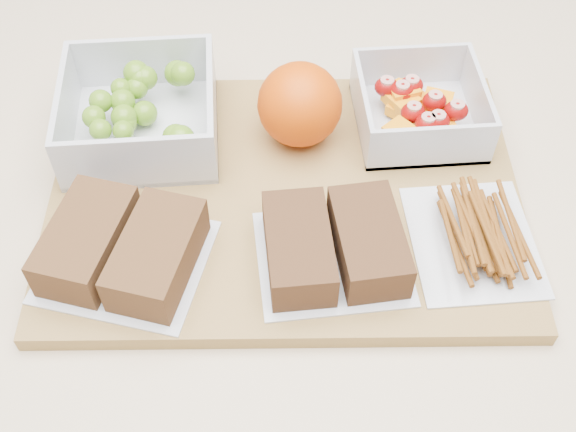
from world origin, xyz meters
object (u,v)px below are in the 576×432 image
cutting_board (285,196)px  pretzel_bag (476,232)px  grape_container (142,113)px  orange (300,105)px  sandwich_bag_left (122,248)px  fruit_container (419,109)px  sandwich_bag_center (334,246)px

cutting_board → pretzel_bag: 0.17m
grape_container → orange: bearing=-6.1°
grape_container → pretzel_bag: 0.32m
sandwich_bag_left → cutting_board: bearing=26.3°
fruit_container → sandwich_bag_center: 0.18m
cutting_board → sandwich_bag_left: (-0.14, -0.07, 0.03)m
grape_container → orange: orange is taller
orange → pretzel_bag: bearing=-45.7°
fruit_container → orange: size_ratio=1.48×
grape_container → sandwich_bag_left: 0.15m
sandwich_bag_left → pretzel_bag: bearing=-0.4°
fruit_container → cutting_board: bearing=-150.8°
cutting_board → fruit_container: size_ratio=3.61×
cutting_board → sandwich_bag_center: sandwich_bag_center is taller
cutting_board → fruit_container: fruit_container is taller
cutting_board → sandwich_bag_center: bearing=-62.8°
grape_container → fruit_container: bearing=-2.1°
orange → fruit_container: bearing=3.0°
fruit_container → sandwich_bag_center: bearing=-123.1°
cutting_board → fruit_container: 0.16m
grape_container → orange: size_ratio=1.79×
cutting_board → orange: orange is taller
fruit_container → orange: orange is taller
fruit_container → pretzel_bag: size_ratio=0.93×
orange → sandwich_bag_left: (-0.16, -0.14, -0.02)m
cutting_board → grape_container: size_ratio=2.99×
pretzel_bag → sandwich_bag_left: bearing=179.6°
fruit_container → orange: (-0.11, -0.01, 0.02)m
sandwich_bag_center → cutting_board: bearing=113.3°
grape_container → orange: (0.15, -0.02, 0.01)m
grape_container → sandwich_bag_left: size_ratio=0.88×
sandwich_bag_center → pretzel_bag: size_ratio=1.02×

